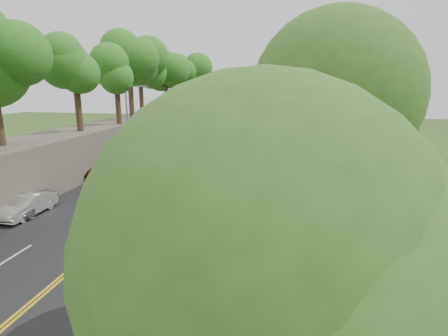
# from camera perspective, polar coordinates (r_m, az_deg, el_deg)

# --- Properties ---
(ground) EXTENTS (140.00, 140.00, 0.00)m
(ground) POSITION_cam_1_polar(r_m,az_deg,el_deg) (21.73, -5.30, -8.48)
(ground) COLOR #33511E
(ground) RESTS_ON ground
(road) EXTENTS (11.20, 66.00, 0.04)m
(road) POSITION_cam_1_polar(r_m,az_deg,el_deg) (36.96, -6.98, 0.86)
(road) COLOR black
(road) RESTS_ON ground
(sidewalk) EXTENTS (4.20, 66.00, 0.05)m
(sidewalk) POSITION_cam_1_polar(r_m,az_deg,el_deg) (35.40, 5.38, 0.34)
(sidewalk) COLOR gray
(sidewalk) RESTS_ON ground
(jersey_barrier) EXTENTS (0.42, 66.00, 0.60)m
(jersey_barrier) POSITION_cam_1_polar(r_m,az_deg,el_deg) (35.62, 1.71, 0.93)
(jersey_barrier) COLOR #9DC622
(jersey_barrier) RESTS_ON ground
(rock_embankment) EXTENTS (5.00, 66.00, 4.00)m
(rock_embankment) POSITION_cam_1_polar(r_m,az_deg,el_deg) (39.79, -18.28, 4.09)
(rock_embankment) COLOR #595147
(rock_embankment) RESTS_ON ground
(chainlink_fence) EXTENTS (0.04, 66.00, 2.00)m
(chainlink_fence) POSITION_cam_1_polar(r_m,az_deg,el_deg) (35.06, 8.83, 1.74)
(chainlink_fence) COLOR slate
(chainlink_fence) RESTS_ON ground
(trees_embankment) EXTENTS (6.40, 66.00, 13.00)m
(trees_embankment) POSITION_cam_1_polar(r_m,az_deg,el_deg) (39.13, -18.58, 16.44)
(trees_embankment) COLOR #3A8525
(trees_embankment) RESTS_ON rock_embankment
(trees_fenceside) EXTENTS (7.00, 66.00, 14.00)m
(trees_fenceside) POSITION_cam_1_polar(r_m,az_deg,el_deg) (34.35, 13.21, 11.39)
(trees_fenceside) COLOR #487D2A
(trees_fenceside) RESTS_ON ground
(streetlight) EXTENTS (2.52, 0.22, 8.00)m
(streetlight) POSITION_cam_1_polar(r_m,az_deg,el_deg) (37.18, -15.19, 7.78)
(streetlight) COLOR gray
(streetlight) RESTS_ON ground
(signpost) EXTENTS (0.62, 0.09, 3.10)m
(signpost) POSITION_cam_1_polar(r_m,az_deg,el_deg) (18.04, -4.85, -6.52)
(signpost) COLOR gray
(signpost) RESTS_ON sidewalk
(construction_barrel) EXTENTS (0.51, 0.51, 0.83)m
(construction_barrel) POSITION_cam_1_polar(r_m,az_deg,el_deg) (36.16, 8.31, 1.26)
(construction_barrel) COLOR #FF4D0D
(construction_barrel) RESTS_ON sidewalk
(concrete_block) EXTENTS (1.32, 1.01, 0.85)m
(concrete_block) POSITION_cam_1_polar(r_m,az_deg,el_deg) (22.99, 6.71, -5.98)
(concrete_block) COLOR gray
(concrete_block) RESTS_ON sidewalk
(car_0) EXTENTS (1.85, 4.01, 1.33)m
(car_0) POSITION_cam_1_polar(r_m,az_deg,el_deg) (25.78, -28.78, -4.91)
(car_0) COLOR #A5A7AA
(car_0) RESTS_ON road
(car_1) EXTENTS (1.49, 4.08, 1.34)m
(car_1) POSITION_cam_1_polar(r_m,az_deg,el_deg) (25.31, -29.44, -5.31)
(car_1) COLOR silver
(car_1) RESTS_ON road
(car_2) EXTENTS (2.81, 5.56, 1.51)m
(car_2) POSITION_cam_1_polar(r_m,az_deg,el_deg) (33.24, -18.91, 0.12)
(car_2) COLOR #552213
(car_2) RESTS_ON road
(car_3) EXTENTS (2.56, 5.25, 1.47)m
(car_3) POSITION_cam_1_polar(r_m,az_deg,el_deg) (35.35, -14.07, 1.21)
(car_3) COLOR black
(car_3) RESTS_ON road
(car_4) EXTENTS (2.11, 4.87, 1.63)m
(car_4) POSITION_cam_1_polar(r_m,az_deg,el_deg) (43.11, -10.07, 3.73)
(car_4) COLOR #BCB28C
(car_4) RESTS_ON road
(car_5) EXTENTS (1.75, 4.31, 1.39)m
(car_5) POSITION_cam_1_polar(r_m,az_deg,el_deg) (42.35, -11.16, 3.34)
(car_5) COLOR #ABAEB1
(car_5) RESTS_ON road
(car_6) EXTENTS (2.50, 5.27, 1.45)m
(car_6) POSITION_cam_1_polar(r_m,az_deg,el_deg) (47.72, -9.37, 4.60)
(car_6) COLOR black
(car_6) RESTS_ON road
(car_7) EXTENTS (2.29, 5.55, 1.61)m
(car_7) POSITION_cam_1_polar(r_m,az_deg,el_deg) (51.89, -5.83, 5.53)
(car_7) COLOR maroon
(car_7) RESTS_ON road
(car_8) EXTENTS (1.88, 4.54, 1.54)m
(car_8) POSITION_cam_1_polar(r_m,az_deg,el_deg) (55.92, -6.31, 6.07)
(car_8) COLOR #B7B8BC
(car_8) RESTS_ON road
(painter_0) EXTENTS (0.59, 0.82, 1.57)m
(painter_0) POSITION_cam_1_polar(r_m,az_deg,el_deg) (22.15, -2.76, -5.68)
(painter_0) COLOR gold
(painter_0) RESTS_ON sidewalk
(painter_1) EXTENTS (0.59, 0.75, 1.80)m
(painter_1) POSITION_cam_1_polar(r_m,az_deg,el_deg) (22.19, -0.85, -5.32)
(painter_1) COLOR white
(painter_1) RESTS_ON sidewalk
(painter_2) EXTENTS (0.70, 0.87, 1.72)m
(painter_2) POSITION_cam_1_polar(r_m,az_deg,el_deg) (30.00, 1.04, -0.32)
(painter_2) COLOR black
(painter_2) RESTS_ON sidewalk
(painter_3) EXTENTS (0.94, 1.22, 1.67)m
(painter_3) POSITION_cam_1_polar(r_m,az_deg,el_deg) (24.93, 0.50, -3.31)
(painter_3) COLOR brown
(painter_3) RESTS_ON sidewalk
(person_far) EXTENTS (1.11, 0.54, 1.84)m
(person_far) POSITION_cam_1_polar(r_m,az_deg,el_deg) (40.72, 8.32, 3.38)
(person_far) COLOR black
(person_far) RESTS_ON sidewalk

